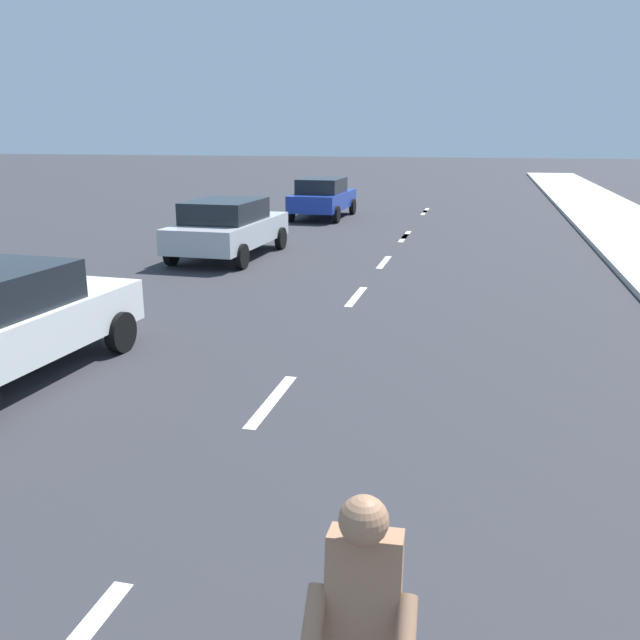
% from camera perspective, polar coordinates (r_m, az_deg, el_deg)
% --- Properties ---
extents(ground_plane, '(160.00, 160.00, 0.00)m').
position_cam_1_polar(ground_plane, '(17.61, 5.16, 4.56)').
color(ground_plane, '#2D2D33').
extents(lane_stripe_3, '(0.16, 1.80, 0.01)m').
position_cam_1_polar(lane_stripe_3, '(8.76, -4.05, -6.75)').
color(lane_stripe_3, white).
rests_on(lane_stripe_3, ground).
extents(lane_stripe_4, '(0.16, 1.80, 0.01)m').
position_cam_1_polar(lane_stripe_4, '(14.21, 3.05, 1.99)').
color(lane_stripe_4, white).
rests_on(lane_stripe_4, ground).
extents(lane_stripe_5, '(0.16, 1.80, 0.01)m').
position_cam_1_polar(lane_stripe_5, '(18.09, 5.39, 4.86)').
color(lane_stripe_5, white).
rests_on(lane_stripe_5, ground).
extents(lane_stripe_6, '(0.16, 1.80, 0.01)m').
position_cam_1_polar(lane_stripe_6, '(22.38, 7.03, 6.85)').
color(lane_stripe_6, white).
rests_on(lane_stripe_6, ground).
extents(lane_stripe_7, '(0.16, 1.80, 0.01)m').
position_cam_1_polar(lane_stripe_7, '(23.07, 7.24, 7.10)').
color(lane_stripe_7, white).
rests_on(lane_stripe_7, ground).
extents(lane_stripe_8, '(0.16, 1.80, 0.01)m').
position_cam_1_polar(lane_stripe_8, '(29.76, 8.74, 8.91)').
color(lane_stripe_8, white).
rests_on(lane_stripe_8, ground).
extents(lane_stripe_9, '(0.16, 1.80, 0.01)m').
position_cam_1_polar(lane_stripe_9, '(30.59, 8.88, 9.07)').
color(lane_stripe_9, white).
rests_on(lane_stripe_9, ground).
extents(parked_car_silver, '(2.21, 4.65, 1.57)m').
position_cam_1_polar(parked_car_silver, '(18.81, -7.72, 7.78)').
color(parked_car_silver, '#B7BABF').
rests_on(parked_car_silver, ground).
extents(parked_car_blue, '(2.06, 4.32, 1.57)m').
position_cam_1_polar(parked_car_blue, '(27.46, 0.23, 10.30)').
color(parked_car_blue, '#1E389E').
rests_on(parked_car_blue, ground).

